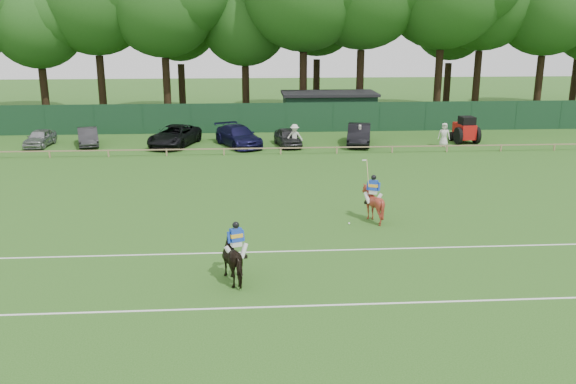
{
  "coord_description": "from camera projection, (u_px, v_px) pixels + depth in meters",
  "views": [
    {
      "loc": [
        -1.34,
        -24.21,
        8.99
      ],
      "look_at": [
        0.5,
        3.0,
        1.4
      ],
      "focal_mm": 38.0,
      "sensor_mm": 36.0,
      "label": 1
    }
  ],
  "objects": [
    {
      "name": "utility_shed",
      "position": [
        329.0,
        109.0,
        54.59
      ],
      "size": [
        8.4,
        4.4,
        3.04
      ],
      "color": "#14331E",
      "rests_on": "ground"
    },
    {
      "name": "sedan_silver",
      "position": [
        40.0,
        138.0,
        45.74
      ],
      "size": [
        1.73,
        3.87,
        1.29
      ],
      "primitive_type": "imported",
      "rotation": [
        0.0,
        0.0,
        -0.06
      ],
      "color": "#97989B",
      "rests_on": "ground"
    },
    {
      "name": "rider_dark",
      "position": [
        236.0,
        239.0,
        21.57
      ],
      "size": [
        0.91,
        0.55,
        1.41
      ],
      "rotation": [
        0.0,
        0.0,
        3.51
      ],
      "color": "silver",
      "rests_on": "ground"
    },
    {
      "name": "estate_black",
      "position": [
        359.0,
        134.0,
        46.3
      ],
      "size": [
        2.62,
        5.06,
        1.59
      ],
      "primitive_type": "imported",
      "rotation": [
        0.0,
        0.0,
        -0.2
      ],
      "color": "black",
      "rests_on": "ground"
    },
    {
      "name": "horse_dark",
      "position": [
        237.0,
        259.0,
        21.78
      ],
      "size": [
        1.57,
        2.19,
        1.69
      ],
      "primitive_type": "imported",
      "rotation": [
        0.0,
        0.0,
        3.51
      ],
      "color": "black",
      "rests_on": "ground"
    },
    {
      "name": "spectator_right",
      "position": [
        444.0,
        135.0,
        45.6
      ],
      "size": [
        1.0,
        0.81,
        1.78
      ],
      "primitive_type": "imported",
      "rotation": [
        0.0,
        0.0,
        -0.31
      ],
      "color": "silver",
      "rests_on": "ground"
    },
    {
      "name": "tractor",
      "position": [
        465.0,
        130.0,
        47.05
      ],
      "size": [
        1.81,
        2.56,
        2.07
      ],
      "rotation": [
        0.0,
        0.0,
        0.07
      ],
      "color": "#B31210",
      "rests_on": "ground"
    },
    {
      "name": "hatch_grey",
      "position": [
        288.0,
        137.0,
        45.85
      ],
      "size": [
        2.19,
        4.11,
        1.33
      ],
      "primitive_type": "imported",
      "rotation": [
        0.0,
        0.0,
        0.16
      ],
      "color": "#2B2B2D",
      "rests_on": "ground"
    },
    {
      "name": "pitch_rail",
      "position": [
        267.0,
        148.0,
        42.95
      ],
      "size": [
        62.1,
        0.1,
        0.5
      ],
      "color": "#997F5B",
      "rests_on": "ground"
    },
    {
      "name": "polo_ball",
      "position": [
        349.0,
        223.0,
        28.14
      ],
      "size": [
        0.09,
        0.09,
        0.09
      ],
      "primitive_type": "sphere",
      "color": "silver",
      "rests_on": "ground"
    },
    {
      "name": "horse_chestnut",
      "position": [
        373.0,
        204.0,
        28.49
      ],
      "size": [
        1.82,
        1.9,
        1.65
      ],
      "primitive_type": "imported",
      "rotation": [
        0.0,
        0.0,
        2.74
      ],
      "color": "maroon",
      "rests_on": "ground"
    },
    {
      "name": "sedan_grey",
      "position": [
        88.0,
        137.0,
        46.09
      ],
      "size": [
        2.46,
        4.28,
        1.34
      ],
      "primitive_type": "imported",
      "rotation": [
        0.0,
        0.0,
        0.27
      ],
      "color": "#2B2A2D",
      "rests_on": "ground"
    },
    {
      "name": "ground",
      "position": [
        281.0,
        243.0,
        25.77
      ],
      "size": [
        160.0,
        160.0,
        0.0
      ],
      "primitive_type": "plane",
      "color": "#1E4C14",
      "rests_on": "ground"
    },
    {
      "name": "spectator_mid",
      "position": [
        359.0,
        135.0,
        45.69
      ],
      "size": [
        1.05,
        0.63,
        1.67
      ],
      "primitive_type": "imported",
      "rotation": [
        0.0,
        0.0,
        -0.24
      ],
      "color": "white",
      "rests_on": "ground"
    },
    {
      "name": "sedan_navy",
      "position": [
        238.0,
        136.0,
        45.79
      ],
      "size": [
        4.12,
        5.71,
        1.54
      ],
      "primitive_type": "imported",
      "rotation": [
        0.0,
        0.0,
        0.42
      ],
      "color": "#13123A",
      "rests_on": "ground"
    },
    {
      "name": "pitch_lines",
      "position": [
        286.0,
        276.0,
        22.41
      ],
      "size": [
        60.0,
        5.1,
        0.01
      ],
      "color": "silver",
      "rests_on": "ground"
    },
    {
      "name": "rider_chestnut",
      "position": [
        373.0,
        188.0,
        28.28
      ],
      "size": [
        0.91,
        0.77,
        2.05
      ],
      "rotation": [
        0.0,
        0.0,
        2.74
      ],
      "color": "silver",
      "rests_on": "ground"
    },
    {
      "name": "tree_row",
      "position": [
        281.0,
        118.0,
        59.54
      ],
      "size": [
        96.0,
        12.0,
        21.0
      ],
      "primitive_type": null,
      "color": "#26561C",
      "rests_on": "ground"
    },
    {
      "name": "perimeter_fence",
      "position": [
        263.0,
        118.0,
        51.39
      ],
      "size": [
        92.08,
        0.08,
        2.5
      ],
      "color": "#14351E",
      "rests_on": "ground"
    },
    {
      "name": "spectator_left",
      "position": [
        295.0,
        137.0,
        44.77
      ],
      "size": [
        1.23,
        0.76,
        1.83
      ],
      "primitive_type": "imported",
      "rotation": [
        0.0,
        0.0,
        -0.07
      ],
      "color": "beige",
      "rests_on": "ground"
    },
    {
      "name": "suv_black",
      "position": [
        175.0,
        136.0,
        45.88
      ],
      "size": [
        4.06,
        6.04,
        1.54
      ],
      "primitive_type": "imported",
      "rotation": [
        0.0,
        0.0,
        -0.3
      ],
      "color": "black",
      "rests_on": "ground"
    }
  ]
}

